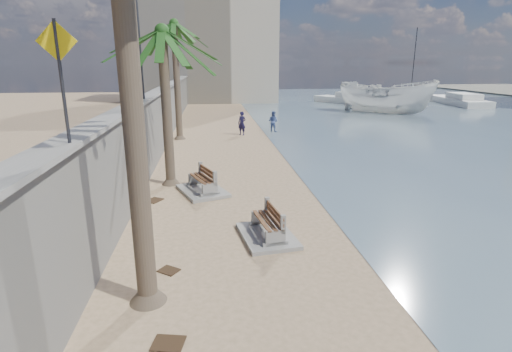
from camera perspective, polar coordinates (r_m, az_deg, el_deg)
ground_plane at (r=8.95m, az=8.87°, el=-19.86°), size 140.00×140.00×0.00m
seawall at (r=27.37m, az=-13.14°, el=8.22°), size 0.45×70.00×3.50m
wall_cap at (r=27.20m, az=-13.38°, el=11.98°), size 0.80×70.00×0.12m
end_building at (r=59.00m, az=-6.78°, el=17.51°), size 18.00×12.00×14.00m
bench_near at (r=12.30m, az=1.64°, el=-7.06°), size 1.82×2.42×0.93m
bench_far at (r=16.65m, az=-7.67°, el=-0.91°), size 2.34×2.78×0.99m
palm_mid at (r=17.44m, az=-13.29°, el=19.28°), size 5.00×5.00×7.33m
palm_back at (r=28.54m, az=-11.64°, el=20.35°), size 5.00×5.00×8.60m
pedestrian_sign at (r=8.95m, az=-26.24°, el=14.03°), size 0.78×0.07×2.40m
streetlight at (r=19.26m, az=-16.46°, el=19.57°), size 0.28×0.28×5.12m
person_a at (r=29.84m, az=-2.03°, el=7.77°), size 0.87×0.82×2.00m
person_b at (r=31.46m, az=2.45°, el=7.97°), size 1.08×1.04×1.77m
boat_cruiser at (r=45.47m, az=18.08°, el=10.92°), size 5.53×5.52×4.56m
yacht_near at (r=59.06m, az=26.86°, el=9.48°), size 4.65×11.99×1.50m
yacht_far at (r=55.33m, az=12.45°, el=10.48°), size 6.45×9.01×1.50m
sailboat_west at (r=60.87m, az=21.15°, el=10.23°), size 7.07×4.40×9.86m
debris_b at (r=8.46m, az=-12.42°, el=-22.32°), size 0.68×0.59×0.03m
debris_c at (r=16.13m, az=-14.35°, el=-3.39°), size 0.76×0.80×0.03m
debris_d at (r=10.86m, az=-12.34°, el=-13.05°), size 0.63×0.61×0.03m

